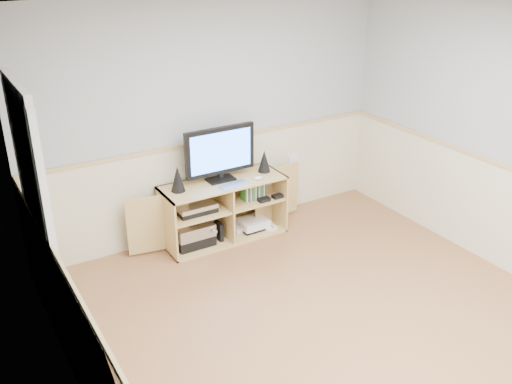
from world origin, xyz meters
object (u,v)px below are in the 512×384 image
keyboard (234,185)px  game_consoles (252,224)px  monitor (220,152)px  media_cabinet (221,207)px

keyboard → game_consoles: (0.29, 0.13, -0.59)m
monitor → keyboard: bearing=-75.3°
media_cabinet → monitor: monitor is taller
game_consoles → keyboard: bearing=-156.2°
monitor → keyboard: size_ratio=2.43×
keyboard → media_cabinet: bearing=93.1°
keyboard → game_consoles: 0.67m
media_cabinet → game_consoles: media_cabinet is taller
media_cabinet → game_consoles: size_ratio=4.57×
media_cabinet → monitor: 0.63m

